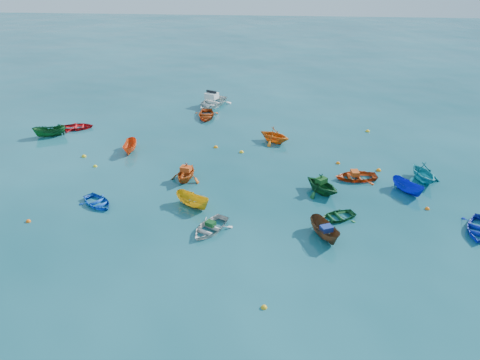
# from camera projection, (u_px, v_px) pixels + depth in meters

# --- Properties ---
(ground) EXTENTS (160.00, 160.00, 0.00)m
(ground) POSITION_uv_depth(u_px,v_px,m) (234.00, 224.00, 28.92)
(ground) COLOR #093C47
(ground) RESTS_ON ground
(dinghy_blue_sw) EXTENTS (3.19, 3.11, 0.54)m
(dinghy_blue_sw) POSITION_uv_depth(u_px,v_px,m) (98.00, 204.00, 30.95)
(dinghy_blue_sw) COLOR blue
(dinghy_blue_sw) RESTS_ON ground
(dinghy_white_near) EXTENTS (3.23, 3.57, 0.61)m
(dinghy_white_near) POSITION_uv_depth(u_px,v_px,m) (210.00, 230.00, 28.28)
(dinghy_white_near) COLOR beige
(dinghy_white_near) RESTS_ON ground
(sampan_brown_mid) EXTENTS (2.12, 2.96, 1.07)m
(sampan_brown_mid) POSITION_uv_depth(u_px,v_px,m) (324.00, 237.00, 27.67)
(sampan_brown_mid) COLOR #53341E
(sampan_brown_mid) RESTS_ON ground
(dinghy_blue_se) EXTENTS (3.42, 3.86, 0.66)m
(dinghy_blue_se) POSITION_uv_depth(u_px,v_px,m) (479.00, 232.00, 28.16)
(dinghy_blue_se) COLOR #0D25A6
(dinghy_blue_se) RESTS_ON ground
(dinghy_orange_w) EXTENTS (2.75, 3.02, 1.37)m
(dinghy_orange_w) POSITION_uv_depth(u_px,v_px,m) (186.00, 180.00, 34.03)
(dinghy_orange_w) COLOR #CA5113
(dinghy_orange_w) RESTS_ON ground
(sampan_yellow_mid) EXTENTS (2.82, 2.31, 1.04)m
(sampan_yellow_mid) POSITION_uv_depth(u_px,v_px,m) (193.00, 206.00, 30.74)
(sampan_yellow_mid) COLOR gold
(sampan_yellow_mid) RESTS_ON ground
(dinghy_green_e) EXTENTS (3.01, 2.69, 0.51)m
(dinghy_green_e) POSITION_uv_depth(u_px,v_px,m) (336.00, 219.00, 29.44)
(dinghy_green_e) COLOR #145628
(dinghy_green_e) RESTS_ON ground
(dinghy_cyan_se) EXTENTS (3.11, 3.38, 1.48)m
(dinghy_cyan_se) POSITION_uv_depth(u_px,v_px,m) (422.00, 180.00, 33.91)
(dinghy_cyan_se) COLOR teal
(dinghy_cyan_se) RESTS_ON ground
(dinghy_red_nw) EXTENTS (3.23, 2.64, 0.59)m
(dinghy_red_nw) POSITION_uv_depth(u_px,v_px,m) (78.00, 129.00, 42.75)
(dinghy_red_nw) COLOR red
(dinghy_red_nw) RESTS_ON ground
(sampan_orange_n) EXTENTS (1.18, 2.62, 0.98)m
(sampan_orange_n) POSITION_uv_depth(u_px,v_px,m) (131.00, 151.00, 38.37)
(sampan_orange_n) COLOR #EE4F16
(sampan_orange_n) RESTS_ON ground
(dinghy_green_n) EXTENTS (3.65, 3.68, 1.47)m
(dinghy_green_n) POSITION_uv_depth(u_px,v_px,m) (321.00, 192.00, 32.37)
(dinghy_green_n) COLOR #114C22
(dinghy_green_n) RESTS_ON ground
(dinghy_red_ne) EXTENTS (3.30, 2.55, 0.63)m
(dinghy_red_ne) POSITION_uv_depth(u_px,v_px,m) (355.00, 179.00, 34.13)
(dinghy_red_ne) COLOR #CC4211
(dinghy_red_ne) RESTS_ON ground
(sampan_blue_far) EXTENTS (2.31, 2.66, 1.00)m
(sampan_blue_far) POSITION_uv_depth(u_px,v_px,m) (407.00, 192.00, 32.40)
(sampan_blue_far) COLOR #0E1FB8
(sampan_blue_far) RESTS_ON ground
(dinghy_red_far) EXTENTS (2.62, 3.44, 0.67)m
(dinghy_red_far) POSITION_uv_depth(u_px,v_px,m) (206.00, 117.00, 45.34)
(dinghy_red_far) COLOR #AE390E
(dinghy_red_far) RESTS_ON ground
(dinghy_orange_far) EXTENTS (3.65, 3.53, 1.47)m
(dinghy_orange_far) POSITION_uv_depth(u_px,v_px,m) (274.00, 142.00, 40.09)
(dinghy_orange_far) COLOR orange
(dinghy_orange_far) RESTS_ON ground
(sampan_green_far) EXTENTS (2.94, 1.94, 1.06)m
(sampan_green_far) POSITION_uv_depth(u_px,v_px,m) (51.00, 136.00, 41.16)
(sampan_green_far) COLOR #124F1F
(sampan_green_far) RESTS_ON ground
(motorboat_white) EXTENTS (4.56, 5.18, 1.49)m
(motorboat_white) POSITION_uv_depth(u_px,v_px,m) (212.00, 105.00, 48.42)
(motorboat_white) COLOR white
(motorboat_white) RESTS_ON ground
(tarp_green_a) EXTENTS (0.70, 0.64, 0.27)m
(tarp_green_a) POSITION_uv_depth(u_px,v_px,m) (211.00, 223.00, 28.15)
(tarp_green_a) COLOR #11471C
(tarp_green_a) RESTS_ON dinghy_white_near
(tarp_blue_a) EXTENTS (0.82, 0.74, 0.33)m
(tarp_blue_a) POSITION_uv_depth(u_px,v_px,m) (326.00, 229.00, 27.21)
(tarp_blue_a) COLOR navy
(tarp_blue_a) RESTS_ON sampan_brown_mid
(tarp_orange_a) EXTENTS (0.84, 0.71, 0.36)m
(tarp_orange_a) POSITION_uv_depth(u_px,v_px,m) (186.00, 169.00, 33.66)
(tarp_orange_a) COLOR #D94916
(tarp_orange_a) RESTS_ON dinghy_orange_w
(tarp_green_b) EXTENTS (0.90, 0.88, 0.35)m
(tarp_green_b) POSITION_uv_depth(u_px,v_px,m) (321.00, 180.00, 32.01)
(tarp_green_b) COLOR #114616
(tarp_green_b) RESTS_ON dinghy_green_n
(tarp_orange_b) EXTENTS (0.62, 0.76, 0.34)m
(tarp_orange_b) POSITION_uv_depth(u_px,v_px,m) (355.00, 173.00, 33.90)
(tarp_orange_b) COLOR #D04B15
(tarp_orange_b) RESTS_ON dinghy_red_ne
(buoy_or_a) EXTENTS (0.31, 0.31, 0.31)m
(buoy_or_a) POSITION_uv_depth(u_px,v_px,m) (28.00, 222.00, 29.12)
(buoy_or_a) COLOR #E95D0C
(buoy_or_a) RESTS_ON ground
(buoy_ye_a) EXTENTS (0.31, 0.31, 0.31)m
(buoy_ye_a) POSITION_uv_depth(u_px,v_px,m) (264.00, 308.00, 22.48)
(buoy_ye_a) COLOR gold
(buoy_ye_a) RESTS_ON ground
(buoy_or_b) EXTENTS (0.31, 0.31, 0.31)m
(buoy_or_b) POSITION_uv_depth(u_px,v_px,m) (427.00, 209.00, 30.43)
(buoy_or_b) COLOR orange
(buoy_or_b) RESTS_ON ground
(buoy_ye_b) EXTENTS (0.30, 0.30, 0.30)m
(buoy_ye_b) POSITION_uv_depth(u_px,v_px,m) (95.00, 167.00, 35.91)
(buoy_ye_b) COLOR yellow
(buoy_ye_b) RESTS_ON ground
(buoy_or_c) EXTENTS (0.36, 0.36, 0.36)m
(buoy_or_c) POSITION_uv_depth(u_px,v_px,m) (216.00, 147.00, 39.06)
(buoy_or_c) COLOR orange
(buoy_or_c) RESTS_ON ground
(buoy_ye_c) EXTENTS (0.36, 0.36, 0.36)m
(buoy_ye_c) POSITION_uv_depth(u_px,v_px,m) (242.00, 152.00, 38.18)
(buoy_ye_c) COLOR yellow
(buoy_ye_c) RESTS_ON ground
(buoy_or_d) EXTENTS (0.38, 0.38, 0.38)m
(buoy_or_d) POSITION_uv_depth(u_px,v_px,m) (379.00, 171.00, 35.28)
(buoy_or_d) COLOR orange
(buoy_or_d) RESTS_ON ground
(buoy_ye_d) EXTENTS (0.37, 0.37, 0.37)m
(buoy_ye_d) POSITION_uv_depth(u_px,v_px,m) (84.00, 157.00, 37.46)
(buoy_ye_d) COLOR gold
(buoy_ye_d) RESTS_ON ground
(buoy_or_e) EXTENTS (0.33, 0.33, 0.33)m
(buoy_or_e) POSITION_uv_depth(u_px,v_px,m) (338.00, 164.00, 36.37)
(buoy_or_e) COLOR orange
(buoy_or_e) RESTS_ON ground
(buoy_ye_e) EXTENTS (0.38, 0.38, 0.38)m
(buoy_ye_e) POSITION_uv_depth(u_px,v_px,m) (368.00, 132.00, 42.13)
(buoy_ye_e) COLOR yellow
(buoy_ye_e) RESTS_ON ground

